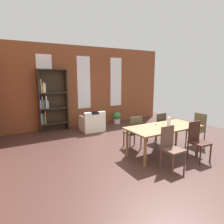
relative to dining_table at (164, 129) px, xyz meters
name	(u,v)px	position (x,y,z in m)	size (l,w,h in m)	color
ground_plane	(133,153)	(-0.67, 0.41, -0.67)	(9.03, 9.03, 0.00)	#472D28
back_wall_brick	(83,87)	(-0.67, 3.94, 0.93)	(7.47, 0.12, 3.20)	brown
window_pane_0	(45,84)	(-2.17, 3.87, 1.09)	(0.55, 0.02, 2.08)	white
window_pane_1	(84,83)	(-0.67, 3.87, 1.09)	(0.55, 0.02, 2.08)	white
window_pane_2	(116,82)	(0.84, 3.87, 1.09)	(0.55, 0.02, 2.08)	white
dining_table	(164,129)	(0.00, 0.00, 0.00)	(2.00, 0.92, 0.75)	olive
vase_on_table	(169,121)	(0.17, 0.00, 0.19)	(0.10, 0.10, 0.23)	silver
tealight_candle_0	(163,123)	(0.19, 0.22, 0.10)	(0.04, 0.04, 0.03)	silver
tealight_candle_1	(156,125)	(-0.11, 0.19, 0.10)	(0.04, 0.04, 0.04)	silver
dining_chair_near_right	(197,140)	(0.45, -0.69, -0.16)	(0.42, 0.42, 0.95)	#40211A
dining_chair_near_left	(171,146)	(-0.45, -0.69, -0.16)	(0.41, 0.41, 0.95)	brown
dining_chair_head_right	(197,128)	(1.37, 0.01, -0.16)	(0.43, 0.43, 0.95)	brown
dining_chair_far_left	(134,131)	(-0.46, 0.69, -0.16)	(0.43, 0.43, 0.95)	#47402F
dining_chair_far_right	(158,127)	(0.46, 0.69, -0.16)	(0.43, 0.43, 0.95)	#343022
bookshelf_tall	(51,100)	(-2.05, 3.71, 0.48)	(1.05, 0.28, 2.28)	#2D2319
armchair_white	(92,123)	(-0.72, 2.98, -0.39)	(0.84, 0.84, 0.75)	white
potted_plant_by_shelf	(164,126)	(1.44, 1.41, -0.42)	(0.31, 0.31, 0.46)	#9E6042
potted_plant_corner	(117,117)	(0.66, 3.47, -0.40)	(0.34, 0.34, 0.50)	silver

